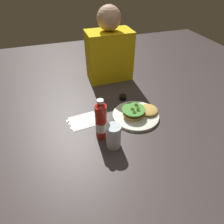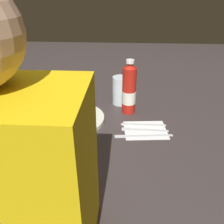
{
  "view_description": "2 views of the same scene",
  "coord_description": "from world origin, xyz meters",
  "px_view_note": "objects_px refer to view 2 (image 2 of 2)",
  "views": [
    {
      "loc": [
        -0.31,
        -0.78,
        0.77
      ],
      "look_at": [
        -0.03,
        0.06,
        0.06
      ],
      "focal_mm": 31.46,
      "sensor_mm": 36.0,
      "label": 1
    },
    {
      "loc": [
        -0.11,
        0.88,
        0.5
      ],
      "look_at": [
        -0.06,
        0.04,
        0.04
      ],
      "focal_mm": 37.21,
      "sensor_mm": 36.0,
      "label": 2
    }
  ],
  "objects_px": {
    "burger_sandwich": "(66,113)",
    "diner_person": "(0,160)",
    "condiment_cup": "(61,146)",
    "fork_utensil": "(141,129)",
    "water_glass": "(120,90)",
    "ketchup_bottle": "(129,90)",
    "butter_knife": "(140,135)",
    "dinner_plate": "(71,119)",
    "napkin": "(145,130)",
    "spoon_utensil": "(137,124)"
  },
  "relations": [
    {
      "from": "water_glass",
      "to": "spoon_utensil",
      "type": "bearing_deg",
      "value": 110.62
    },
    {
      "from": "dinner_plate",
      "to": "diner_person",
      "type": "relative_size",
      "value": 0.54
    },
    {
      "from": "condiment_cup",
      "to": "burger_sandwich",
      "type": "bearing_deg",
      "value": -81.52
    },
    {
      "from": "dinner_plate",
      "to": "spoon_utensil",
      "type": "height_order",
      "value": "dinner_plate"
    },
    {
      "from": "diner_person",
      "to": "condiment_cup",
      "type": "bearing_deg",
      "value": -91.28
    },
    {
      "from": "burger_sandwich",
      "to": "diner_person",
      "type": "bearing_deg",
      "value": 92.42
    },
    {
      "from": "ketchup_bottle",
      "to": "diner_person",
      "type": "distance_m",
      "value": 0.67
    },
    {
      "from": "fork_utensil",
      "to": "condiment_cup",
      "type": "bearing_deg",
      "value": 26.59
    },
    {
      "from": "water_glass",
      "to": "spoon_utensil",
      "type": "height_order",
      "value": "water_glass"
    },
    {
      "from": "dinner_plate",
      "to": "burger_sandwich",
      "type": "height_order",
      "value": "burger_sandwich"
    },
    {
      "from": "water_glass",
      "to": "napkin",
      "type": "bearing_deg",
      "value": 114.23
    },
    {
      "from": "butter_knife",
      "to": "diner_person",
      "type": "distance_m",
      "value": 0.55
    },
    {
      "from": "condiment_cup",
      "to": "diner_person",
      "type": "bearing_deg",
      "value": 88.72
    },
    {
      "from": "condiment_cup",
      "to": "spoon_utensil",
      "type": "xyz_separation_m",
      "value": [
        -0.27,
        -0.18,
        -0.01
      ]
    },
    {
      "from": "condiment_cup",
      "to": "spoon_utensil",
      "type": "distance_m",
      "value": 0.32
    },
    {
      "from": "condiment_cup",
      "to": "butter_knife",
      "type": "height_order",
      "value": "condiment_cup"
    },
    {
      "from": "napkin",
      "to": "spoon_utensil",
      "type": "height_order",
      "value": "spoon_utensil"
    },
    {
      "from": "fork_utensil",
      "to": "diner_person",
      "type": "xyz_separation_m",
      "value": [
        0.29,
        0.46,
        0.22
      ]
    },
    {
      "from": "napkin",
      "to": "diner_person",
      "type": "relative_size",
      "value": 0.31
    },
    {
      "from": "butter_knife",
      "to": "water_glass",
      "type": "bearing_deg",
      "value": -73.49
    },
    {
      "from": "dinner_plate",
      "to": "diner_person",
      "type": "xyz_separation_m",
      "value": [
        -0.0,
        0.52,
        0.21
      ]
    },
    {
      "from": "burger_sandwich",
      "to": "napkin",
      "type": "bearing_deg",
      "value": 170.42
    },
    {
      "from": "condiment_cup",
      "to": "butter_knife",
      "type": "relative_size",
      "value": 0.21
    },
    {
      "from": "napkin",
      "to": "dinner_plate",
      "type": "bearing_deg",
      "value": -10.43
    },
    {
      "from": "dinner_plate",
      "to": "ketchup_bottle",
      "type": "relative_size",
      "value": 1.18
    },
    {
      "from": "burger_sandwich",
      "to": "condiment_cup",
      "type": "distance_m",
      "value": 0.2
    },
    {
      "from": "ketchup_bottle",
      "to": "water_glass",
      "type": "bearing_deg",
      "value": -65.46
    },
    {
      "from": "dinner_plate",
      "to": "butter_knife",
      "type": "distance_m",
      "value": 0.3
    },
    {
      "from": "burger_sandwich",
      "to": "butter_knife",
      "type": "xyz_separation_m",
      "value": [
        -0.3,
        0.1,
        -0.03
      ]
    },
    {
      "from": "condiment_cup",
      "to": "spoon_utensil",
      "type": "bearing_deg",
      "value": -145.99
    },
    {
      "from": "condiment_cup",
      "to": "spoon_utensil",
      "type": "relative_size",
      "value": 0.25
    },
    {
      "from": "napkin",
      "to": "fork_utensil",
      "type": "xyz_separation_m",
      "value": [
        0.02,
        -0.0,
        0.0
      ]
    },
    {
      "from": "butter_knife",
      "to": "napkin",
      "type": "bearing_deg",
      "value": -118.94
    },
    {
      "from": "dinner_plate",
      "to": "condiment_cup",
      "type": "xyz_separation_m",
      "value": [
        -0.01,
        0.2,
        0.01
      ]
    },
    {
      "from": "dinner_plate",
      "to": "burger_sandwich",
      "type": "xyz_separation_m",
      "value": [
        0.02,
        0.0,
        0.03
      ]
    },
    {
      "from": "dinner_plate",
      "to": "ketchup_bottle",
      "type": "bearing_deg",
      "value": -158.79
    },
    {
      "from": "napkin",
      "to": "ketchup_bottle",
      "type": "bearing_deg",
      "value": -65.95
    },
    {
      "from": "condiment_cup",
      "to": "fork_utensil",
      "type": "relative_size",
      "value": 0.25
    },
    {
      "from": "burger_sandwich",
      "to": "diner_person",
      "type": "relative_size",
      "value": 0.44
    },
    {
      "from": "water_glass",
      "to": "butter_knife",
      "type": "relative_size",
      "value": 0.6
    },
    {
      "from": "burger_sandwich",
      "to": "butter_knife",
      "type": "relative_size",
      "value": 1.03
    },
    {
      "from": "water_glass",
      "to": "ketchup_bottle",
      "type": "bearing_deg",
      "value": 114.54
    },
    {
      "from": "water_glass",
      "to": "spoon_utensil",
      "type": "relative_size",
      "value": 0.72
    },
    {
      "from": "butter_knife",
      "to": "diner_person",
      "type": "bearing_deg",
      "value": 56.08
    },
    {
      "from": "dinner_plate",
      "to": "water_glass",
      "type": "bearing_deg",
      "value": -138.59
    },
    {
      "from": "spoon_utensil",
      "to": "dinner_plate",
      "type": "bearing_deg",
      "value": -3.5
    },
    {
      "from": "dinner_plate",
      "to": "condiment_cup",
      "type": "bearing_deg",
      "value": 92.97
    },
    {
      "from": "ketchup_bottle",
      "to": "fork_utensil",
      "type": "relative_size",
      "value": 1.3
    },
    {
      "from": "fork_utensil",
      "to": "ketchup_bottle",
      "type": "bearing_deg",
      "value": -72.06
    },
    {
      "from": "water_glass",
      "to": "condiment_cup",
      "type": "xyz_separation_m",
      "value": [
        0.19,
        0.38,
        -0.05
      ]
    }
  ]
}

